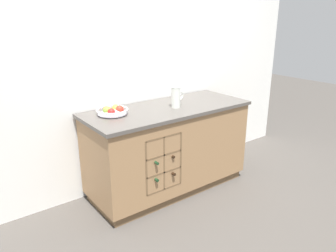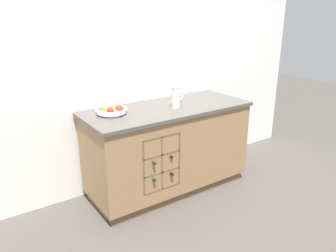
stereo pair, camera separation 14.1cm
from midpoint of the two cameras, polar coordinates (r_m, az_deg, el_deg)
ground_plane at (r=3.68m, az=1.12°, el=-10.62°), size 14.00×14.00×0.00m
back_wall at (r=3.57m, az=-2.55°, el=10.25°), size 4.40×0.06×2.55m
kitchen_island at (r=3.47m, az=1.14°, el=-3.95°), size 1.73×0.72×0.92m
fruit_bowl at (r=3.12m, az=-8.54°, el=2.77°), size 0.30×0.30×0.08m
white_pitcher at (r=3.29m, az=2.63°, el=5.09°), size 0.15×0.10×0.21m
ceramic_mug at (r=3.52m, az=2.71°, el=4.96°), size 0.12×0.08×0.10m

